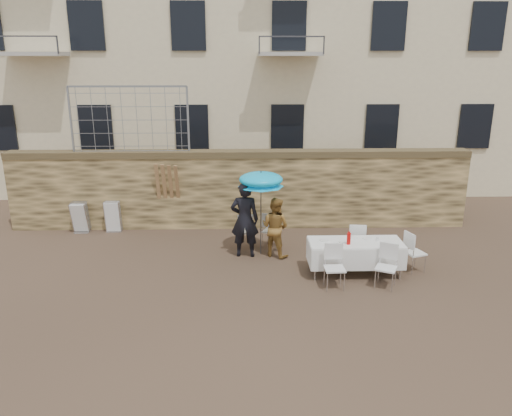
{
  "coord_description": "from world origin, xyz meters",
  "views": [
    {
      "loc": [
        0.12,
        -8.86,
        4.76
      ],
      "look_at": [
        0.4,
        2.2,
        1.4
      ],
      "focal_mm": 35.0,
      "sensor_mm": 36.0,
      "label": 1
    }
  ],
  "objects_px": {
    "table_chair_back": "(356,241)",
    "chair_stack_right": "(114,215)",
    "table_chair_front_left": "(335,267)",
    "man_suit": "(245,220)",
    "banquet_table": "(356,243)",
    "table_chair_side": "(415,252)",
    "chair_stack_left": "(82,216)",
    "woman_dress": "(275,227)",
    "couple_chair_left": "(245,230)",
    "umbrella": "(261,182)",
    "couple_chair_right": "(272,230)",
    "soda_bottle": "(349,239)",
    "table_chair_front_right": "(386,267)"
  },
  "relations": [
    {
      "from": "woman_dress",
      "to": "banquet_table",
      "type": "distance_m",
      "value": 2.08
    },
    {
      "from": "table_chair_front_left",
      "to": "table_chair_back",
      "type": "xyz_separation_m",
      "value": [
        0.8,
        1.55,
        0.0
      ]
    },
    {
      "from": "banquet_table",
      "to": "table_chair_back",
      "type": "relative_size",
      "value": 2.19
    },
    {
      "from": "man_suit",
      "to": "table_chair_front_left",
      "type": "bearing_deg",
      "value": 138.34
    },
    {
      "from": "chair_stack_left",
      "to": "chair_stack_right",
      "type": "xyz_separation_m",
      "value": [
        0.9,
        0.0,
        0.0
      ]
    },
    {
      "from": "man_suit",
      "to": "woman_dress",
      "type": "relative_size",
      "value": 1.26
    },
    {
      "from": "couple_chair_left",
      "to": "couple_chair_right",
      "type": "distance_m",
      "value": 0.7
    },
    {
      "from": "man_suit",
      "to": "banquet_table",
      "type": "xyz_separation_m",
      "value": [
        2.5,
        -1.13,
        -0.22
      ]
    },
    {
      "from": "umbrella",
      "to": "couple_chair_right",
      "type": "relative_size",
      "value": 2.06
    },
    {
      "from": "woman_dress",
      "to": "couple_chair_left",
      "type": "bearing_deg",
      "value": -2.19
    },
    {
      "from": "woman_dress",
      "to": "chair_stack_right",
      "type": "relative_size",
      "value": 1.63
    },
    {
      "from": "table_chair_front_right",
      "to": "table_chair_back",
      "type": "relative_size",
      "value": 1.0
    },
    {
      "from": "umbrella",
      "to": "table_chair_front_left",
      "type": "distance_m",
      "value": 2.85
    },
    {
      "from": "couple_chair_left",
      "to": "banquet_table",
      "type": "distance_m",
      "value": 3.02
    },
    {
      "from": "table_chair_front_right",
      "to": "table_chair_back",
      "type": "xyz_separation_m",
      "value": [
        -0.3,
        1.55,
        0.0
      ]
    },
    {
      "from": "table_chair_back",
      "to": "couple_chair_left",
      "type": "bearing_deg",
      "value": -11.85
    },
    {
      "from": "umbrella",
      "to": "chair_stack_right",
      "type": "xyz_separation_m",
      "value": [
        -4.11,
        1.85,
        -1.41
      ]
    },
    {
      "from": "chair_stack_left",
      "to": "chair_stack_right",
      "type": "height_order",
      "value": "same"
    },
    {
      "from": "table_chair_side",
      "to": "couple_chair_right",
      "type": "bearing_deg",
      "value": 45.53
    },
    {
      "from": "chair_stack_left",
      "to": "umbrella",
      "type": "bearing_deg",
      "value": -20.32
    },
    {
      "from": "table_chair_side",
      "to": "chair_stack_left",
      "type": "bearing_deg",
      "value": 52.48
    },
    {
      "from": "soda_bottle",
      "to": "chair_stack_left",
      "type": "relative_size",
      "value": 0.28
    },
    {
      "from": "soda_bottle",
      "to": "table_chair_side",
      "type": "relative_size",
      "value": 0.27
    },
    {
      "from": "man_suit",
      "to": "umbrella",
      "type": "xyz_separation_m",
      "value": [
        0.4,
        0.1,
        0.92
      ]
    },
    {
      "from": "couple_chair_left",
      "to": "chair_stack_right",
      "type": "height_order",
      "value": "couple_chair_left"
    },
    {
      "from": "chair_stack_right",
      "to": "woman_dress",
      "type": "bearing_deg",
      "value": -23.68
    },
    {
      "from": "table_chair_back",
      "to": "chair_stack_right",
      "type": "height_order",
      "value": "table_chair_back"
    },
    {
      "from": "umbrella",
      "to": "table_chair_front_left",
      "type": "height_order",
      "value": "umbrella"
    },
    {
      "from": "banquet_table",
      "to": "table_chair_side",
      "type": "distance_m",
      "value": 1.43
    },
    {
      "from": "banquet_table",
      "to": "chair_stack_left",
      "type": "bearing_deg",
      "value": 156.54
    },
    {
      "from": "table_chair_front_right",
      "to": "table_chair_side",
      "type": "bearing_deg",
      "value": 69.96
    },
    {
      "from": "couple_chair_left",
      "to": "chair_stack_left",
      "type": "bearing_deg",
      "value": -22.43
    },
    {
      "from": "man_suit",
      "to": "table_chair_side",
      "type": "xyz_separation_m",
      "value": [
        3.9,
        -1.03,
        -0.47
      ]
    },
    {
      "from": "umbrella",
      "to": "table_chair_front_right",
      "type": "relative_size",
      "value": 2.06
    },
    {
      "from": "table_chair_front_left",
      "to": "table_chair_back",
      "type": "bearing_deg",
      "value": 60.96
    },
    {
      "from": "soda_bottle",
      "to": "couple_chair_left",
      "type": "bearing_deg",
      "value": 141.48
    },
    {
      "from": "couple_chair_left",
      "to": "woman_dress",
      "type": "bearing_deg",
      "value": 138.27
    },
    {
      "from": "couple_chair_right",
      "to": "table_chair_front_right",
      "type": "distance_m",
      "value": 3.35
    },
    {
      "from": "table_chair_side",
      "to": "chair_stack_right",
      "type": "bearing_deg",
      "value": 50.39
    },
    {
      "from": "umbrella",
      "to": "chair_stack_left",
      "type": "distance_m",
      "value": 5.52
    },
    {
      "from": "table_chair_back",
      "to": "chair_stack_left",
      "type": "bearing_deg",
      "value": -11.15
    },
    {
      "from": "woman_dress",
      "to": "soda_bottle",
      "type": "bearing_deg",
      "value": 174.5
    },
    {
      "from": "couple_chair_left",
      "to": "table_chair_front_right",
      "type": "height_order",
      "value": "same"
    },
    {
      "from": "table_chair_back",
      "to": "couple_chair_right",
      "type": "bearing_deg",
      "value": -17.55
    },
    {
      "from": "soda_bottle",
      "to": "chair_stack_right",
      "type": "height_order",
      "value": "soda_bottle"
    },
    {
      "from": "man_suit",
      "to": "banquet_table",
      "type": "distance_m",
      "value": 2.75
    },
    {
      "from": "table_chair_front_right",
      "to": "table_chair_side",
      "type": "distance_m",
      "value": 1.24
    },
    {
      "from": "woman_dress",
      "to": "table_chair_front_left",
      "type": "relative_size",
      "value": 1.56
    },
    {
      "from": "table_chair_back",
      "to": "chair_stack_right",
      "type": "distance_m",
      "value": 6.8
    },
    {
      "from": "banquet_table",
      "to": "table_chair_side",
      "type": "bearing_deg",
      "value": 4.09
    }
  ]
}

